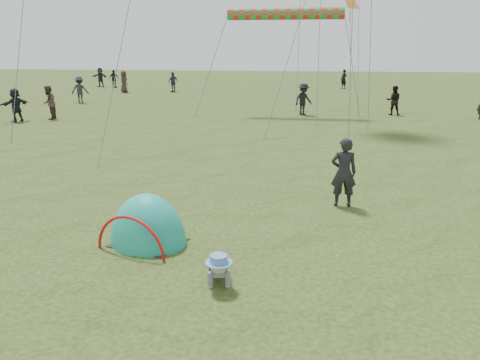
# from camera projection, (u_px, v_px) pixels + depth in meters

# --- Properties ---
(ground) EXTENTS (140.00, 140.00, 0.00)m
(ground) POSITION_uv_depth(u_px,v_px,m) (261.00, 282.00, 7.47)
(ground) COLOR #1C350B
(crawling_toddler) EXTENTS (0.68, 0.86, 0.59)m
(crawling_toddler) POSITION_uv_depth(u_px,v_px,m) (219.00, 266.00, 7.38)
(crawling_toddler) COLOR black
(crawling_toddler) RESTS_ON ground
(popup_tent) EXTENTS (1.81, 1.63, 1.96)m
(popup_tent) POSITION_uv_depth(u_px,v_px,m) (149.00, 243.00, 8.97)
(popup_tent) COLOR #037C88
(popup_tent) RESTS_ON ground
(standing_adult) EXTENTS (0.62, 0.43, 1.64)m
(standing_adult) POSITION_uv_depth(u_px,v_px,m) (344.00, 172.00, 10.85)
(standing_adult) COLOR black
(standing_adult) RESTS_ON ground
(crowd_person_1) EXTENTS (0.82, 0.96, 1.74)m
(crowd_person_1) POSITION_uv_depth(u_px,v_px,m) (49.00, 103.00, 24.19)
(crowd_person_1) COLOR #43312F
(crowd_person_1) RESTS_ON ground
(crowd_person_2) EXTENTS (0.98, 0.47, 1.63)m
(crowd_person_2) POSITION_uv_depth(u_px,v_px,m) (114.00, 79.00, 43.48)
(crowd_person_2) COLOR black
(crowd_person_2) RESTS_ON ground
(crowd_person_3) EXTENTS (1.27, 1.21, 1.73)m
(crowd_person_3) POSITION_uv_depth(u_px,v_px,m) (303.00, 99.00, 25.76)
(crowd_person_3) COLOR black
(crowd_person_3) RESTS_ON ground
(crowd_person_5) EXTENTS (1.05, 1.62, 1.67)m
(crowd_person_5) POSITION_uv_depth(u_px,v_px,m) (16.00, 105.00, 23.40)
(crowd_person_5) COLOR black
(crowd_person_5) RESTS_ON ground
(crowd_person_7) EXTENTS (0.82, 0.66, 1.60)m
(crowd_person_7) POSITION_uv_depth(u_px,v_px,m) (394.00, 100.00, 25.77)
(crowd_person_7) COLOR black
(crowd_person_7) RESTS_ON ground
(crowd_person_8) EXTENTS (0.91, 1.02, 1.66)m
(crowd_person_8) POSITION_uv_depth(u_px,v_px,m) (173.00, 82.00, 39.12)
(crowd_person_8) COLOR #293246
(crowd_person_8) RESTS_ON ground
(crowd_person_9) EXTENTS (1.25, 0.87, 1.77)m
(crowd_person_9) POSITION_uv_depth(u_px,v_px,m) (80.00, 90.00, 31.38)
(crowd_person_9) COLOR #25252D
(crowd_person_9) RESTS_ON ground
(crowd_person_10) EXTENTS (0.62, 0.90, 1.78)m
(crowd_person_10) POSITION_uv_depth(u_px,v_px,m) (124.00, 82.00, 38.65)
(crowd_person_10) COLOR #342B25
(crowd_person_10) RESTS_ON ground
(crowd_person_11) EXTENTS (1.73, 0.87, 1.79)m
(crowd_person_11) POSITION_uv_depth(u_px,v_px,m) (100.00, 77.00, 44.59)
(crowd_person_11) COLOR #1F292E
(crowd_person_11) RESTS_ON ground
(crowd_person_12) EXTENTS (0.73, 0.73, 1.71)m
(crowd_person_12) POSITION_uv_depth(u_px,v_px,m) (344.00, 79.00, 42.27)
(crowd_person_12) COLOR black
(crowd_person_12) RESTS_ON ground
(rainbow_tube_kite) EXTENTS (6.19, 0.64, 0.64)m
(rainbow_tube_kite) POSITION_uv_depth(u_px,v_px,m) (285.00, 14.00, 24.85)
(rainbow_tube_kite) COLOR red
(diamond_kite_2) EXTENTS (1.15, 1.15, 0.94)m
(diamond_kite_2) POSITION_uv_depth(u_px,v_px,m) (351.00, 1.00, 31.03)
(diamond_kite_2) COLOR orange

